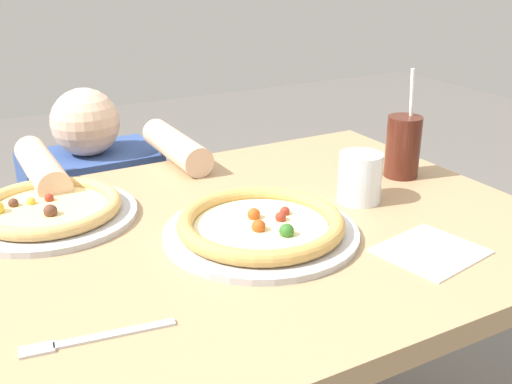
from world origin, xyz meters
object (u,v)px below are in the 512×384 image
drink_cup_colored (403,146)px  water_cup_clear (361,178)px  pizza_near (261,227)px  diner_seated (101,258)px  fork (91,339)px  pizza_far (49,210)px

drink_cup_colored → water_cup_clear: drink_cup_colored is taller
pizza_near → diner_seated: 0.78m
water_cup_clear → diner_seated: diner_seated is taller
pizza_near → fork: 0.38m
pizza_near → water_cup_clear: 0.26m
pizza_near → water_cup_clear: (0.25, 0.04, 0.03)m
diner_seated → fork: bearing=-104.4°
water_cup_clear → drink_cup_colored: bearing=23.5°
pizza_near → drink_cup_colored: drink_cup_colored is taller
pizza_near → drink_cup_colored: size_ratio=1.45×
pizza_near → water_cup_clear: water_cup_clear is taller
water_cup_clear → fork: size_ratio=0.50×
pizza_near → pizza_far: bearing=140.2°
fork → pizza_far: bearing=85.6°
pizza_far → drink_cup_colored: bearing=-11.0°
pizza_far → drink_cup_colored: 0.76m
water_cup_clear → pizza_near: bearing=-170.7°
water_cup_clear → fork: bearing=-161.3°
water_cup_clear → fork: water_cup_clear is taller
pizza_near → water_cup_clear: bearing=9.3°
water_cup_clear → fork: 0.64m
pizza_near → fork: (-0.35, -0.16, -0.02)m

